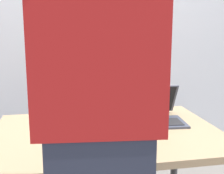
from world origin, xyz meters
name	(u,v)px	position (x,y,z in m)	size (l,w,h in m)	color
desk	(108,143)	(0.00, 0.00, 0.64)	(1.25, 0.87, 0.71)	#9E8460
laptop	(155,113)	(0.32, 0.14, 0.76)	(0.35, 0.37, 0.21)	#383D4C
beer_bottle_brown	(86,102)	(-0.09, 0.26, 0.82)	(0.08, 0.08, 0.28)	#472B14
beer_bottle_amber	(83,104)	(-0.12, 0.17, 0.84)	(0.07, 0.07, 0.32)	#333333
beer_bottle_dark	(109,105)	(0.04, 0.19, 0.81)	(0.06, 0.06, 0.27)	#1E5123
beer_bottle_green	(96,100)	(-0.03, 0.30, 0.82)	(0.07, 0.07, 0.28)	brown
person_figure	(99,142)	(-0.14, -0.60, 0.89)	(0.45, 0.31, 1.75)	#2D3347
coffee_mug	(135,141)	(0.08, -0.27, 0.76)	(0.12, 0.09, 0.08)	#BF4C33
back_wall	(87,25)	(0.00, 0.97, 1.30)	(6.00, 0.10, 2.60)	silver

